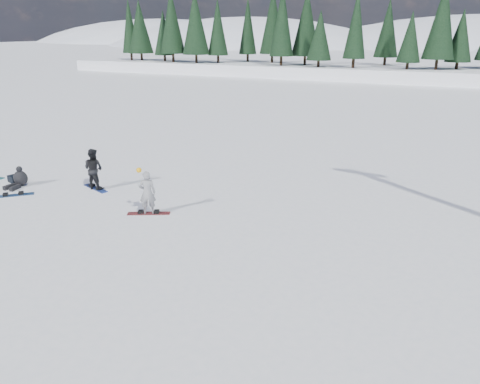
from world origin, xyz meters
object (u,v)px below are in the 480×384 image
Objects in this scene: snowboard_loose_a at (14,195)px; snowboarder_man at (94,169)px; snowboarder_woman at (147,193)px; seated_rider at (20,179)px; gear_bag at (13,179)px.

snowboarder_man is at bearing -1.91° from snowboard_loose_a.
snowboarder_man is at bearing -52.73° from snowboarder_woman.
snowboard_loose_a is (0.71, -0.96, -0.31)m from seated_rider.
snowboard_loose_a is (-5.96, -0.66, -0.78)m from snowboarder_woman.
seated_rider is at bearing -34.41° from snowboarder_woman.
gear_bag is (-0.70, 0.25, -0.18)m from seated_rider.
snowboard_loose_a is at bearing -25.50° from snowboarder_woman.
seated_rider is at bearing 83.36° from snowboard_loose_a.
gear_bag is at bearing 153.68° from seated_rider.
snowboarder_man is 1.12× the size of snowboard_loose_a.
snowboarder_woman is 6.69m from seated_rider.
snowboard_loose_a is (1.41, -1.22, -0.14)m from gear_bag.
snowboarder_woman is at bearing -4.32° from gear_bag.
snowboarder_man is at bearing 12.47° from gear_bag.
snowboarder_woman is 3.81× the size of gear_bag.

